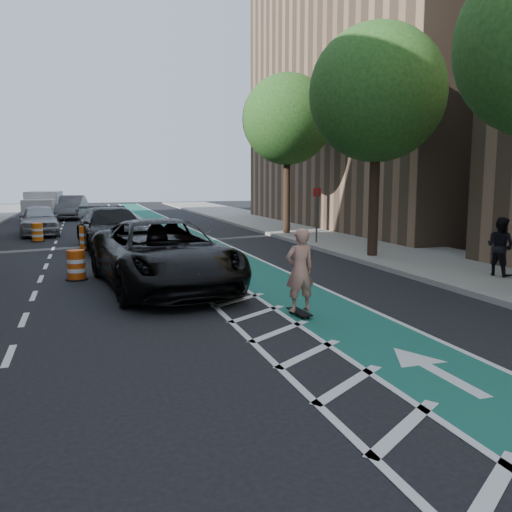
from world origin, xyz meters
name	(u,v)px	position (x,y,z in m)	size (l,w,h in m)	color
ground	(202,339)	(0.00, 0.00, 0.00)	(120.00, 120.00, 0.00)	black
bike_lane	(225,257)	(3.00, 10.00, 0.01)	(2.00, 90.00, 0.01)	#17503A
buffer_strip	(185,258)	(1.50, 10.00, 0.01)	(1.40, 90.00, 0.01)	silver
sidewalk_right	(379,248)	(9.50, 10.00, 0.07)	(5.00, 90.00, 0.15)	gray
curb_right	(324,250)	(7.05, 10.00, 0.08)	(0.12, 90.00, 0.16)	gray
building_right_far	(415,68)	(17.50, 20.00, 9.50)	(14.00, 22.00, 19.00)	#84664C
tree_r_c	(374,95)	(7.90, 8.00, 5.77)	(4.20, 4.20, 7.90)	#382619
tree_r_d	(290,119)	(7.90, 16.00, 5.77)	(4.20, 4.20, 7.90)	#382619
sign_post	(317,215)	(7.60, 12.00, 1.35)	(0.35, 0.08, 2.47)	#4C4C4C
skateboard	(299,312)	(2.30, 0.98, 0.09)	(0.28, 0.82, 0.11)	black
skateboarder	(300,270)	(2.30, 0.98, 0.98)	(0.64, 0.42, 1.75)	tan
suv_near	(163,254)	(0.00, 4.84, 0.90)	(3.00, 6.50, 1.81)	black
suv_far	(112,229)	(-0.86, 13.45, 0.86)	(2.40, 5.90, 1.71)	black
car_silver	(39,220)	(-4.11, 20.55, 0.79)	(1.86, 4.63, 1.58)	#A2A2A7
car_grey	(71,207)	(-2.79, 31.97, 0.85)	(1.79, 5.13, 1.69)	#5A5B60
pedestrian	(500,246)	(9.21, 2.99, 0.98)	(0.81, 0.63, 1.66)	black
box_truck	(43,207)	(-4.63, 31.64, 0.91)	(2.52, 4.93, 1.98)	silver
barrel_a	(76,266)	(-2.20, 6.76, 0.41)	(0.63, 0.63, 0.86)	#D54A0B
barrel_b	(87,238)	(-1.85, 13.73, 0.46)	(0.71, 0.71, 0.96)	#F85F0D
barrel_c	(37,233)	(-4.00, 17.41, 0.40)	(0.63, 0.63, 0.85)	orange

